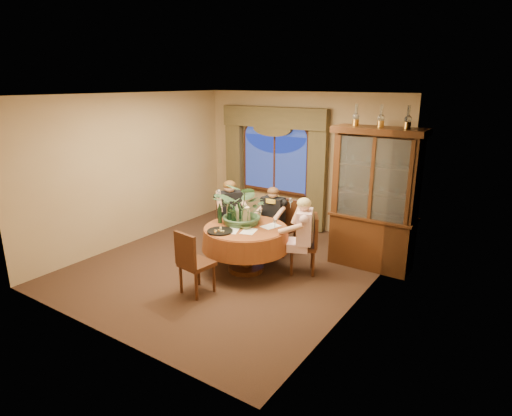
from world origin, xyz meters
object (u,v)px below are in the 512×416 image
Objects in this scene: china_cabinet at (374,200)px; chair_back at (230,224)px; person_scarf at (273,220)px; wine_bottle_4 at (237,215)px; wine_bottle_5 at (229,210)px; person_pink at (304,237)px; chair_back_right at (282,228)px; wine_bottle_2 at (239,212)px; chair_right at (303,244)px; oil_lamp_left at (356,115)px; oil_lamp_center at (381,116)px; olive_bowl at (246,227)px; centerpiece_plant at (244,188)px; wine_bottle_3 at (220,213)px; oil_lamp_right at (408,117)px; stoneware_vase at (246,216)px; chair_front_left at (197,262)px; wine_bottle_1 at (229,213)px; person_back at (230,216)px; wine_bottle_0 at (234,216)px; dining_table at (246,249)px.

china_cabinet is 2.59m from chair_back.
chair_back is 0.79× the size of person_scarf.
wine_bottle_5 is at bearing 156.56° from wine_bottle_4.
person_pink is 3.89× the size of wine_bottle_4.
chair_back_right is 2.91× the size of wine_bottle_2.
chair_back is at bearing 58.50° from person_pink.
chair_back is at bearing 54.91° from chair_right.
oil_lamp_center is at bearing 0.00° from oil_lamp_left.
chair_right is 5.96× the size of olive_bowl.
centerpiece_plant is 3.17× the size of wine_bottle_3.
oil_lamp_right reaches higher than wine_bottle_3.
oil_lamp_right is (0.81, 0.00, 0.00)m from oil_lamp_left.
chair_back_right is 3.28× the size of stoneware_vase.
chair_back is 1.76m from chair_front_left.
person_scarf is at bearing 95.45° from chair_front_left.
stoneware_vase is 0.25m from olive_bowl.
oil_lamp_right is at bearing 28.43° from wine_bottle_3.
china_cabinet is 2.13m from olive_bowl.
wine_bottle_1 is at bearing 81.76° from chair_right.
person_back is 0.85m from stoneware_vase.
person_pink is 0.97× the size of person_back.
chair_right is at bearing 146.33° from person_scarf.
oil_lamp_center is at bearing 34.56° from wine_bottle_4.
wine_bottle_1 is at bearing 69.97° from person_scarf.
wine_bottle_0 and wine_bottle_3 have the same top height.
wine_bottle_3 is (0.30, -0.68, 0.44)m from chair_back.
oil_lamp_center is 2.85m from wine_bottle_5.
person_scarf is (-1.69, -0.35, -0.55)m from china_cabinet.
oil_lamp_right is 2.89m from stoneware_vase.
oil_lamp_center is 0.33× the size of centerpiece_plant.
wine_bottle_1 is at bearing 83.42° from person_pink.
stoneware_vase is (-1.30, -1.19, -1.59)m from oil_lamp_left.
wine_bottle_0 is at bearing 87.06° from chair_right.
olive_bowl is at bearing -139.27° from oil_lamp_center.
oil_lamp_left is 2.92m from chair_back.
wine_bottle_2 is at bearing -143.37° from oil_lamp_left.
oil_lamp_center is (0.00, 0.00, 1.33)m from china_cabinet.
wine_bottle_2 is 1.00× the size of wine_bottle_5.
person_back is (-1.62, 0.20, 0.02)m from person_pink.
chair_back_right is at bearing 28.83° from person_pink.
oil_lamp_center reaches higher than wine_bottle_0.
wine_bottle_3 reaches higher than chair_back.
china_cabinet is (1.64, 1.30, 0.78)m from dining_table.
oil_lamp_left reaches higher than wine_bottle_0.
person_pink is 1.00m from stoneware_vase.
person_scarf is (-0.06, 0.95, 0.23)m from dining_table.
wine_bottle_3 is at bearing -160.52° from wine_bottle_4.
wine_bottle_0 and wine_bottle_5 have the same top height.
chair_back_right is 2.91× the size of wine_bottle_0.
person_back is at bearing 141.53° from wine_bottle_2.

